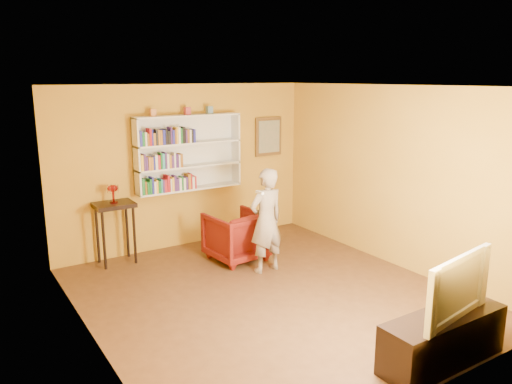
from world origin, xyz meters
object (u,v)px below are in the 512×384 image
ruby_lustre (113,190)px  person (266,221)px  console_table (115,213)px  bookshelf (187,153)px  tv_cabinet (443,339)px  television (448,284)px  armchair (237,236)px

ruby_lustre → person: 2.35m
console_table → ruby_lustre: size_ratio=3.44×
bookshelf → ruby_lustre: bearing=-173.1°
console_table → ruby_lustre: 0.36m
bookshelf → person: size_ratio=1.16×
tv_cabinet → bookshelf: bearing=96.9°
television → bookshelf: bearing=87.8°
tv_cabinet → person: bearing=92.4°
ruby_lustre → television: (1.88, -4.50, -0.31)m
console_table → armchair: 1.89m
bookshelf → tv_cabinet: (0.57, -4.66, -1.34)m
ruby_lustre → television: size_ratio=0.25×
console_table → television: television is taller
armchair → ruby_lustre: bearing=-32.7°
television → console_table: bearing=103.5°
ruby_lustre → tv_cabinet: 4.96m
bookshelf → television: bookshelf is taller
console_table → armchair: size_ratio=1.13×
console_table → ruby_lustre: (-0.00, 0.00, 0.36)m
bookshelf → person: 1.92m
ruby_lustre → television: bearing=-67.4°
television → person: bearing=83.3°
ruby_lustre → person: (1.75, -1.52, -0.38)m
console_table → person: bearing=-41.0°
tv_cabinet → television: bearing=180.0°
ruby_lustre → armchair: size_ratio=0.33×
console_table → person: (1.75, -1.52, -0.02)m
tv_cabinet → console_table: bearing=112.6°
person → tv_cabinet: person is taller
person → television: bearing=88.6°
console_table → television: (1.88, -4.50, 0.05)m
ruby_lustre → bookshelf: bearing=6.9°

